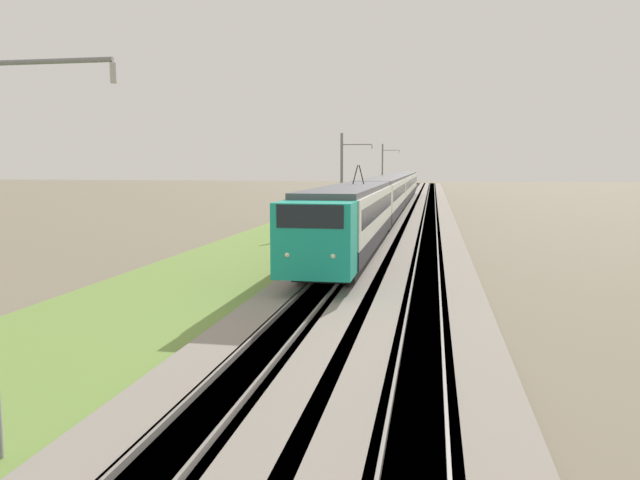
{
  "coord_description": "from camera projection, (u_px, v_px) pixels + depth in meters",
  "views": [
    {
      "loc": [
        -3.43,
        -4.19,
        5.05
      ],
      "look_at": [
        19.76,
        0.0,
        2.23
      ],
      "focal_mm": 35.0,
      "sensor_mm": 36.0,
      "label": 1
    }
  ],
  "objects": [
    {
      "name": "ballast_main",
      "position": [
        383.0,
        223.0,
        53.53
      ],
      "size": [
        240.0,
        4.4,
        0.3
      ],
      "color": "gray",
      "rests_on": "ground"
    },
    {
      "name": "track_main",
      "position": [
        383.0,
        223.0,
        53.53
      ],
      "size": [
        240.0,
        1.57,
        0.45
      ],
      "color": "#4C4238",
      "rests_on": "ground"
    },
    {
      "name": "catenary_mast_mid",
      "position": [
        342.0,
        180.0,
        49.7
      ],
      "size": [
        0.22,
        2.56,
        7.61
      ],
      "color": "slate",
      "rests_on": "ground"
    },
    {
      "name": "passenger_train",
      "position": [
        391.0,
        192.0,
        63.67
      ],
      "size": [
        85.3,
        3.0,
        5.08
      ],
      "rotation": [
        0.0,
        0.0,
        3.14
      ],
      "color": "#19A88E",
      "rests_on": "ground"
    },
    {
      "name": "ballast_adjacent",
      "position": [
        430.0,
        224.0,
        52.83
      ],
      "size": [
        240.0,
        4.4,
        0.3
      ],
      "color": "gray",
      "rests_on": "ground"
    },
    {
      "name": "track_adjacent",
      "position": [
        430.0,
        224.0,
        52.82
      ],
      "size": [
        240.0,
        1.57,
        0.45
      ],
      "color": "#4C4238",
      "rests_on": "ground"
    },
    {
      "name": "grass_verge",
      "position": [
        322.0,
        223.0,
        54.48
      ],
      "size": [
        240.0,
        8.83,
        0.12
      ],
      "color": "olive",
      "rests_on": "ground"
    },
    {
      "name": "catenary_mast_far",
      "position": [
        383.0,
        172.0,
        89.27
      ],
      "size": [
        0.22,
        2.56,
        8.13
      ],
      "color": "slate",
      "rests_on": "ground"
    }
  ]
}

